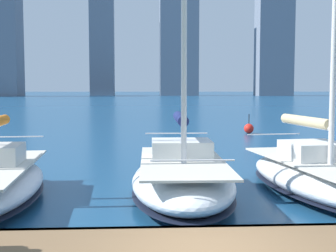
% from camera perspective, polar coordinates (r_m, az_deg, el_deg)
% --- Properties ---
extents(dock_pier, '(28.00, 2.80, 0.60)m').
position_cam_1_polar(dock_pier, '(8.35, 4.44, -14.93)').
color(dock_pier, brown).
rests_on(dock_pier, ground).
extents(city_skyline, '(166.82, 22.28, 42.59)m').
position_cam_1_polar(city_skyline, '(169.09, -1.11, 9.95)').
color(city_skyline, slate).
rests_on(city_skyline, ground).
extents(sailboat_tan, '(3.84, 8.16, 12.62)m').
position_cam_1_polar(sailboat_tan, '(15.26, 17.98, -5.65)').
color(sailboat_tan, silver).
rests_on(sailboat_tan, ground).
extents(sailboat_navy, '(3.08, 6.86, 11.62)m').
position_cam_1_polar(sailboat_navy, '(13.90, 1.76, -6.22)').
color(sailboat_navy, silver).
rests_on(sailboat_navy, ground).
extents(channel_buoy, '(0.70, 0.70, 1.40)m').
position_cam_1_polar(channel_buoy, '(34.09, 9.83, -0.30)').
color(channel_buoy, red).
rests_on(channel_buoy, ground).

